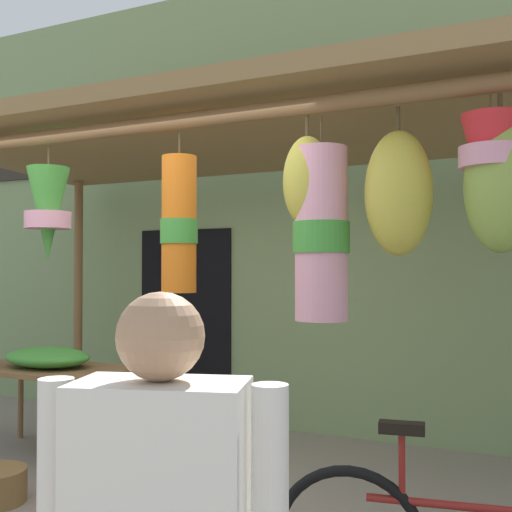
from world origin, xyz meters
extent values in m
plane|color=gray|center=(0.00, 0.00, 0.00)|extent=(30.00, 30.00, 0.00)
cube|color=#7A9360|center=(0.00, 2.39, 2.26)|extent=(12.14, 0.25, 4.52)
cube|color=#2D2823|center=(0.00, 2.25, 2.80)|extent=(10.93, 0.04, 0.24)
cube|color=black|center=(-1.11, 2.26, 1.00)|extent=(1.10, 0.03, 2.00)
cylinder|color=brown|center=(-2.13, 1.76, 1.25)|extent=(0.09, 0.09, 2.50)
cylinder|color=brown|center=(0.21, -0.12, 2.50)|extent=(4.89, 0.10, 0.10)
cylinder|color=brown|center=(0.21, 1.76, 2.65)|extent=(4.89, 0.10, 0.10)
cube|color=olive|center=(0.21, 0.82, 2.62)|extent=(5.19, 2.38, 0.23)
cylinder|color=brown|center=(-0.81, -0.06, 2.37)|extent=(0.01, 0.01, 0.15)
cone|color=green|center=(-0.81, -0.06, 1.96)|extent=(0.30, 0.30, 0.67)
cylinder|color=pink|center=(-0.81, -0.06, 1.92)|extent=(0.32, 0.32, 0.12)
cylinder|color=brown|center=(0.30, -0.06, 2.37)|extent=(0.01, 0.01, 0.16)
cylinder|color=orange|center=(0.30, -0.06, 1.86)|extent=(0.22, 0.22, 0.86)
cylinder|color=green|center=(0.30, -0.06, 1.81)|extent=(0.24, 0.24, 0.16)
cylinder|color=brown|center=(1.25, -0.06, 2.36)|extent=(0.01, 0.01, 0.18)
cylinder|color=pink|center=(1.25, -0.06, 1.78)|extent=(0.30, 0.30, 0.98)
cylinder|color=green|center=(1.25, -0.06, 1.76)|extent=(0.32, 0.32, 0.18)
cylinder|color=brown|center=(2.16, -0.10, 2.40)|extent=(0.01, 0.01, 0.10)
cone|color=red|center=(2.16, -0.10, 2.05)|extent=(0.29, 0.29, 0.60)
cylinder|color=pink|center=(2.16, -0.10, 2.14)|extent=(0.31, 0.31, 0.11)
cylinder|color=#4C3D23|center=(2.20, -0.09, 2.39)|extent=(0.02, 0.02, 0.12)
ellipsoid|color=#89A842|center=(2.20, -0.09, 1.99)|extent=(0.36, 0.30, 0.67)
cylinder|color=#4C3D23|center=(1.69, -0.06, 2.39)|extent=(0.02, 0.02, 0.13)
ellipsoid|color=gold|center=(1.69, -0.06, 1.98)|extent=(0.36, 0.31, 0.68)
cylinder|color=#4C3D23|center=(1.18, -0.10, 2.39)|extent=(0.02, 0.02, 0.12)
ellipsoid|color=gold|center=(1.18, -0.10, 2.07)|extent=(0.28, 0.24, 0.52)
cube|color=brown|center=(-1.44, 0.61, 0.73)|extent=(1.42, 0.77, 0.04)
cylinder|color=brown|center=(-0.78, 0.27, 0.36)|extent=(0.05, 0.05, 0.71)
cylinder|color=brown|center=(-2.10, 0.95, 0.36)|extent=(0.05, 0.05, 0.71)
cylinder|color=brown|center=(-0.78, 0.95, 0.36)|extent=(0.05, 0.05, 0.71)
ellipsoid|color=green|center=(-1.43, 0.59, 0.83)|extent=(0.78, 0.55, 0.17)
ellipsoid|color=red|center=(-1.31, 0.54, 0.84)|extent=(0.35, 0.27, 0.12)
cube|color=#AD1E1E|center=(-0.17, 0.04, 0.44)|extent=(0.50, 0.50, 0.04)
cube|color=#AD1E1E|center=(-0.23, 0.21, 0.64)|extent=(0.39, 0.15, 0.40)
cylinder|color=#333338|center=(-0.29, -0.19, 0.22)|extent=(0.03, 0.03, 0.44)
cylinder|color=#333338|center=(0.05, -0.08, 0.22)|extent=(0.03, 0.03, 0.44)
cylinder|color=#333338|center=(-0.40, 0.16, 0.22)|extent=(0.03, 0.03, 0.44)
cylinder|color=#333338|center=(-0.05, 0.26, 0.22)|extent=(0.03, 0.03, 0.44)
cylinder|color=maroon|center=(2.11, -0.57, 0.55)|extent=(0.88, 0.19, 0.04)
cylinder|color=maroon|center=(1.82, -0.62, 0.71)|extent=(0.03, 0.03, 0.30)
cube|color=black|center=(1.82, -0.62, 0.87)|extent=(0.21, 0.11, 0.05)
cube|color=silver|center=(1.63, -2.21, 1.03)|extent=(0.45, 0.33, 0.56)
cylinder|color=silver|center=(1.87, -2.13, 1.06)|extent=(0.08, 0.08, 0.51)
cylinder|color=silver|center=(1.38, -2.28, 1.06)|extent=(0.08, 0.08, 0.51)
sphere|color=tan|center=(1.63, -2.21, 1.42)|extent=(0.21, 0.21, 0.21)
camera|label=1|loc=(2.45, -3.42, 1.57)|focal=44.02mm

